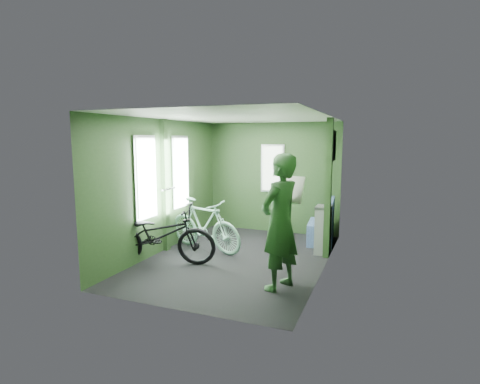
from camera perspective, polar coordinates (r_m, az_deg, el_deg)
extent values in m
plane|color=black|center=(6.29, -0.34, -10.09)|extent=(4.00, 4.00, 0.00)
cube|color=silver|center=(5.98, -0.35, 11.33)|extent=(2.80, 4.00, 0.02)
cube|color=#27431F|center=(7.91, 5.01, 2.17)|extent=(2.80, 0.02, 2.30)
cube|color=#27431F|center=(4.26, -10.34, -3.05)|extent=(2.80, 0.02, 2.30)
cube|color=#27431F|center=(6.67, -11.60, 0.93)|extent=(0.02, 4.00, 2.30)
cube|color=#27431F|center=(5.67, 12.93, -0.36)|extent=(0.02, 4.00, 2.30)
cube|color=#27431F|center=(6.65, -11.31, 0.91)|extent=(0.08, 0.12, 2.30)
cube|color=silver|center=(6.17, -14.07, 2.15)|extent=(0.02, 0.56, 1.34)
cube|color=silver|center=(7.09, -8.93, 3.04)|extent=(0.02, 0.56, 1.34)
cube|color=white|center=(6.13, -14.16, 7.08)|extent=(0.00, 0.12, 0.12)
cube|color=white|center=(7.06, -8.95, 7.33)|extent=(0.00, 0.12, 0.12)
cylinder|color=silver|center=(6.62, -10.79, 0.46)|extent=(0.03, 0.40, 0.03)
cube|color=#27431F|center=(6.26, 13.29, 0.42)|extent=(0.10, 0.10, 2.30)
cube|color=white|center=(6.51, 14.13, 6.86)|extent=(0.02, 0.40, 0.50)
cube|color=silver|center=(7.85, 4.94, 3.59)|extent=(0.50, 0.02, 1.00)
imported|color=black|center=(6.17, -12.06, -10.64)|extent=(1.92, 1.15, 1.01)
imported|color=#80BAA2|center=(6.72, -5.45, -8.93)|extent=(1.68, 1.00, 1.01)
imported|color=#315B32|center=(4.89, 6.09, -4.59)|extent=(0.64, 0.76, 1.79)
cube|color=silver|center=(5.06, 8.21, 0.35)|extent=(0.31, 0.22, 0.36)
cube|color=gray|center=(6.61, 12.55, -5.65)|extent=(0.24, 0.34, 0.83)
cube|color=navy|center=(7.30, 12.20, -6.03)|extent=(0.53, 0.85, 0.41)
cube|color=navy|center=(7.18, 13.87, -2.81)|extent=(0.13, 0.82, 0.45)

